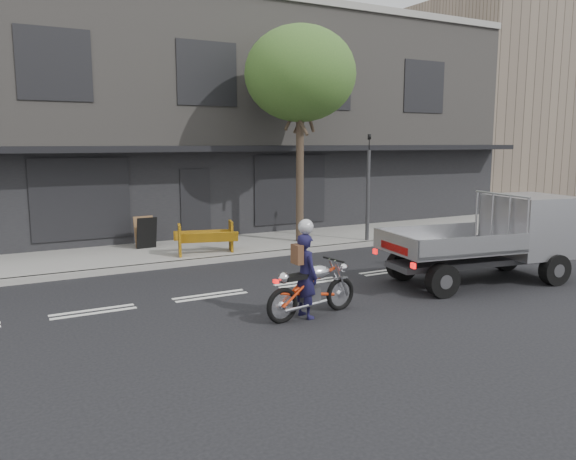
# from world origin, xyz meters

# --- Properties ---
(ground) EXTENTS (80.00, 80.00, 0.00)m
(ground) POSITION_xyz_m (0.00, 0.00, 0.00)
(ground) COLOR black
(ground) RESTS_ON ground
(sidewalk) EXTENTS (32.00, 3.20, 0.15)m
(sidewalk) POSITION_xyz_m (0.00, 4.70, 0.07)
(sidewalk) COLOR gray
(sidewalk) RESTS_ON ground
(kerb) EXTENTS (32.00, 0.20, 0.15)m
(kerb) POSITION_xyz_m (0.00, 3.10, 0.07)
(kerb) COLOR gray
(kerb) RESTS_ON ground
(building_main) EXTENTS (26.00, 10.00, 8.00)m
(building_main) POSITION_xyz_m (0.00, 11.30, 4.00)
(building_main) COLOR slate
(building_main) RESTS_ON ground
(building_neighbour) EXTENTS (14.00, 10.00, 10.00)m
(building_neighbour) POSITION_xyz_m (20.00, 11.30, 5.00)
(building_neighbour) COLOR brown
(building_neighbour) RESTS_ON ground
(street_tree) EXTENTS (3.40, 3.40, 6.74)m
(street_tree) POSITION_xyz_m (2.20, 4.20, 5.28)
(street_tree) COLOR #382B21
(street_tree) RESTS_ON ground
(traffic_light_pole) EXTENTS (0.12, 0.12, 3.50)m
(traffic_light_pole) POSITION_xyz_m (4.20, 3.35, 1.65)
(traffic_light_pole) COLOR #2D2D30
(traffic_light_pole) RESTS_ON ground
(motorcycle) EXTENTS (2.05, 0.60, 1.06)m
(motorcycle) POSITION_xyz_m (-1.20, -2.24, 0.54)
(motorcycle) COLOR black
(motorcycle) RESTS_ON ground
(rider) EXTENTS (0.45, 0.62, 1.59)m
(rider) POSITION_xyz_m (-1.35, -2.24, 0.80)
(rider) COLOR #161336
(rider) RESTS_ON ground
(flatbed_ute) EXTENTS (4.73, 2.46, 2.09)m
(flatbed_ute) POSITION_xyz_m (4.54, -2.04, 1.19)
(flatbed_ute) COLOR black
(flatbed_ute) RESTS_ON ground
(construction_barrier) EXTENTS (1.74, 1.05, 0.91)m
(construction_barrier) POSITION_xyz_m (-1.10, 3.50, 0.61)
(construction_barrier) COLOR #FFA70D
(construction_barrier) RESTS_ON sidewalk
(sandwich_board) EXTENTS (0.62, 0.44, 0.93)m
(sandwich_board) POSITION_xyz_m (-2.38, 5.23, 0.62)
(sandwich_board) COLOR black
(sandwich_board) RESTS_ON sidewalk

